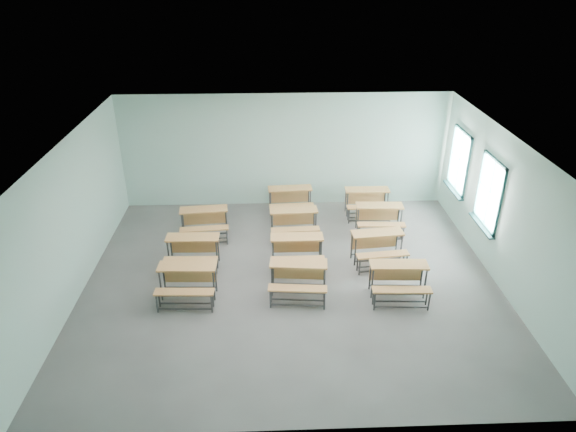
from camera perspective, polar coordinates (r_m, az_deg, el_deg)
name	(u,v)px	position (r m, az deg, el deg)	size (l,w,h in m)	color
room	(295,216)	(10.66, 0.82, 0.03)	(9.04, 8.04, 3.24)	slate
desk_unit_r0c0	(187,279)	(10.82, -11.15, -6.83)	(1.23, 0.85, 0.75)	#C78748
desk_unit_r0c1	(298,275)	(10.72, 1.15, -6.60)	(1.26, 0.91, 0.75)	#C78748
desk_unit_r0c2	(399,277)	(10.92, 12.23, -6.60)	(1.23, 0.86, 0.75)	#C78748
desk_unit_r1c0	(193,248)	(11.85, -10.56, -3.55)	(1.21, 0.83, 0.75)	#C78748
desk_unit_r1c1	(297,248)	(11.66, 1.01, -3.57)	(1.20, 0.80, 0.75)	#C78748
desk_unit_r1c2	(378,244)	(12.01, 9.98, -3.05)	(1.27, 0.92, 0.75)	#C78748
desk_unit_r2c0	(204,219)	(13.07, -9.30, -0.36)	(1.26, 0.91, 0.75)	#C78748
desk_unit_r2c1	(294,220)	(12.87, 0.67, -0.45)	(1.23, 0.85, 0.75)	#C78748
desk_unit_r2c2	(379,215)	(13.30, 10.13, 0.07)	(1.23, 0.86, 0.75)	#C78748
desk_unit_r3c1	(290,197)	(14.07, 0.26, 2.07)	(1.24, 0.87, 0.75)	#C78748
desk_unit_r3c2	(367,199)	(14.16, 8.80, 1.90)	(1.20, 0.81, 0.75)	#C78748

